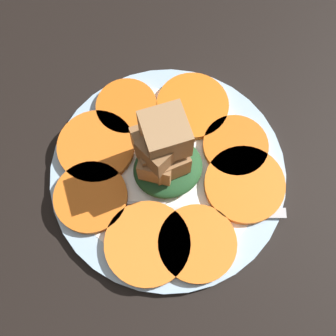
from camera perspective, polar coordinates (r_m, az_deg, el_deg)
table_slab at (r=48.68cm, az=-0.00°, el=-1.21°), size 120.00×120.00×2.00cm
plate at (r=47.24cm, az=-0.00°, el=-0.64°), size 26.28×26.28×1.05cm
carrot_slice_0 at (r=46.50cm, az=10.31°, el=-2.20°), size 8.77×8.77×0.87cm
carrot_slice_1 at (r=48.04cm, az=8.88°, el=3.50°), size 7.33×7.33×0.87cm
carrot_slice_2 at (r=49.51cm, az=3.34°, el=8.42°), size 8.40×8.40×0.87cm
carrot_slice_3 at (r=49.61cm, az=-5.62°, el=8.26°), size 7.10×7.10×0.87cm
carrot_slice_4 at (r=47.94cm, az=-9.72°, el=2.89°), size 8.67×8.67×0.87cm
carrot_slice_5 at (r=45.97cm, az=-10.25°, el=-4.42°), size 7.95×7.95×0.87cm
carrot_slice_6 at (r=44.34cm, az=-2.80°, el=-10.19°), size 8.97×8.97×0.87cm
carrot_slice_7 at (r=44.45cm, az=4.54°, el=-9.95°), size 8.20×8.20×0.87cm
center_pile at (r=42.77cm, az=-0.74°, el=1.78°), size 7.64×7.03×10.48cm
fork at (r=45.23cm, az=3.02°, el=-6.05°), size 18.76×8.55×0.40cm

